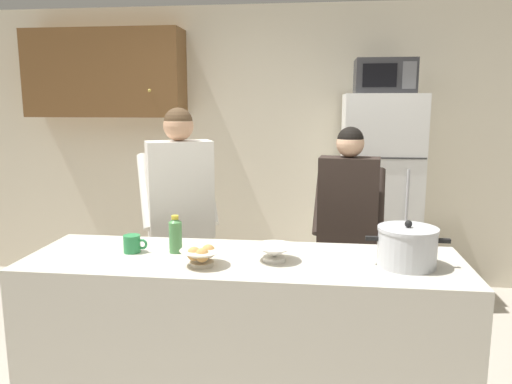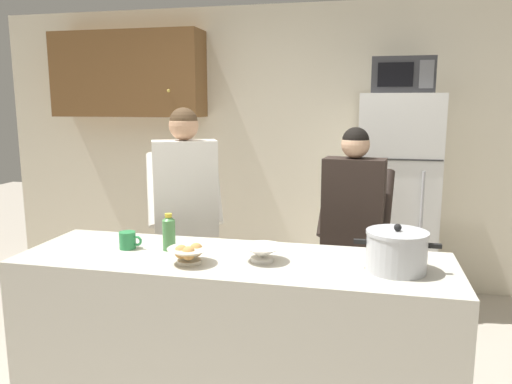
{
  "view_description": "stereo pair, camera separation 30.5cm",
  "coord_description": "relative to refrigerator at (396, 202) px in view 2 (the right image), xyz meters",
  "views": [
    {
      "loc": [
        0.37,
        -2.44,
        1.71
      ],
      "look_at": [
        0.0,
        0.55,
        1.17
      ],
      "focal_mm": 34.76,
      "sensor_mm": 36.0,
      "label": 1
    },
    {
      "loc": [
        0.67,
        -2.39,
        1.71
      ],
      "look_at": [
        0.0,
        0.55,
        1.17
      ],
      "focal_mm": 34.76,
      "sensor_mm": 36.0,
      "label": 2
    }
  ],
  "objects": [
    {
      "name": "back_wall_unit",
      "position": [
        -1.19,
        0.41,
        0.53
      ],
      "size": [
        6.0,
        0.48,
        2.6
      ],
      "color": "beige",
      "rests_on": "ground"
    },
    {
      "name": "kitchen_island",
      "position": [
        -0.91,
        -1.85,
        -0.43
      ],
      "size": [
        2.26,
        0.68,
        0.92
      ],
      "primitive_type": "cube",
      "color": "beige",
      "rests_on": "ground"
    },
    {
      "name": "refrigerator",
      "position": [
        0.0,
        0.0,
        0.0
      ],
      "size": [
        0.64,
        0.68,
        1.79
      ],
      "color": "white",
      "rests_on": "ground"
    },
    {
      "name": "microwave",
      "position": [
        0.0,
        -0.02,
        1.03
      ],
      "size": [
        0.48,
        0.37,
        0.28
      ],
      "color": "#2D2D30",
      "rests_on": "refrigerator"
    },
    {
      "name": "person_near_pot",
      "position": [
        -1.44,
        -1.11,
        0.16
      ],
      "size": [
        0.62,
        0.57,
        1.68
      ],
      "color": "black",
      "rests_on": "ground"
    },
    {
      "name": "person_by_sink",
      "position": [
        -0.32,
        -0.97,
        0.07
      ],
      "size": [
        0.51,
        0.45,
        1.56
      ],
      "color": "#33384C",
      "rests_on": "ground"
    },
    {
      "name": "cooking_pot",
      "position": [
        -0.09,
        -1.88,
        0.12
      ],
      "size": [
        0.4,
        0.29,
        0.23
      ],
      "color": "silver",
      "rests_on": "kitchen_island"
    },
    {
      "name": "coffee_mug",
      "position": [
        -1.51,
        -1.82,
        0.07
      ],
      "size": [
        0.13,
        0.09,
        0.1
      ],
      "color": "#2D8C4C",
      "rests_on": "kitchen_island"
    },
    {
      "name": "bread_bowl",
      "position": [
        -1.09,
        -2.0,
        0.08
      ],
      "size": [
        0.22,
        0.22,
        0.1
      ],
      "color": "beige",
      "rests_on": "kitchen_island"
    },
    {
      "name": "empty_bowl",
      "position": [
        -0.74,
        -1.88,
        0.07
      ],
      "size": [
        0.21,
        0.21,
        0.08
      ],
      "color": "white",
      "rests_on": "kitchen_island"
    },
    {
      "name": "bottle_near_edge",
      "position": [
        -1.28,
        -1.8,
        0.13
      ],
      "size": [
        0.07,
        0.07,
        0.2
      ],
      "color": "#4C8C4C",
      "rests_on": "kitchen_island"
    }
  ]
}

